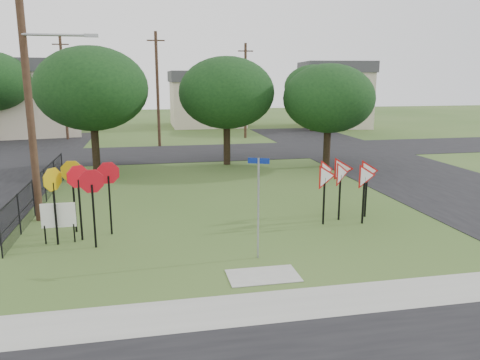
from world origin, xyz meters
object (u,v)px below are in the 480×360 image
street_name_sign (258,202)px  stop_sign_cluster (81,185)px  info_board (58,217)px  yield_sign_cluster (344,176)px

street_name_sign → stop_sign_cluster: size_ratio=1.19×
stop_sign_cluster → info_board: stop_sign_cluster is taller
yield_sign_cluster → info_board: 10.53m
yield_sign_cluster → info_board: yield_sign_cluster is taller
yield_sign_cluster → info_board: (-10.48, -0.72, -0.82)m
stop_sign_cluster → info_board: 1.29m
stop_sign_cluster → yield_sign_cluster: stop_sign_cluster is taller
stop_sign_cluster → street_name_sign: bearing=-27.5°
stop_sign_cluster → yield_sign_cluster: (9.71, 0.48, -0.19)m
street_name_sign → yield_sign_cluster: (4.23, 3.33, -0.04)m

